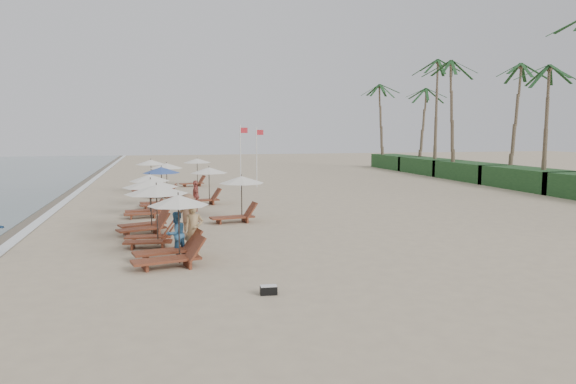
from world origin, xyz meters
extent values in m
plane|color=tan|center=(0.00, 0.00, 0.00)|extent=(160.00, 160.00, 0.00)
cube|color=#6B5E4C|center=(-12.50, 10.00, 0.00)|extent=(3.20, 140.00, 0.01)
cube|color=white|center=(-11.20, 10.00, 0.01)|extent=(0.50, 140.00, 0.02)
cube|color=#193D1C|center=(22.00, 14.50, 0.80)|extent=(3.20, 8.00, 1.60)
cube|color=#193D1C|center=(22.00, 22.00, 0.80)|extent=(3.20, 8.00, 1.60)
cube|color=#193D1C|center=(22.00, 29.50, 0.80)|extent=(3.20, 8.00, 1.60)
cube|color=#193D1C|center=(22.00, 37.00, 0.80)|extent=(3.20, 8.00, 1.60)
cylinder|color=brown|center=(22.00, 12.80, 4.50)|extent=(0.36, 0.36, 9.00)
cylinder|color=brown|center=(22.90, 18.00, 4.90)|extent=(0.36, 0.36, 9.80)
cylinder|color=brown|center=(21.10, 23.20, 5.30)|extent=(0.36, 0.36, 10.60)
cylinder|color=brown|center=(22.00, 28.40, 5.70)|extent=(0.36, 0.36, 11.40)
cylinder|color=brown|center=(22.90, 33.60, 4.50)|extent=(0.36, 0.36, 9.00)
cylinder|color=brown|center=(21.10, 38.80, 4.90)|extent=(0.36, 0.36, 9.80)
cylinder|color=black|center=(-4.84, -2.25, 1.12)|extent=(0.05, 0.05, 2.24)
cone|color=silver|center=(-4.84, -2.25, 2.14)|extent=(2.03, 2.03, 0.35)
cylinder|color=black|center=(-5.54, 0.87, 1.14)|extent=(0.05, 0.05, 2.28)
cone|color=silver|center=(-5.54, 0.87, 2.18)|extent=(2.45, 2.45, 0.35)
cylinder|color=black|center=(-5.79, 3.60, 1.13)|extent=(0.05, 0.05, 2.26)
cone|color=silver|center=(-5.79, 3.60, 2.16)|extent=(2.39, 2.39, 0.35)
cylinder|color=black|center=(-5.90, 8.00, 1.06)|extent=(0.05, 0.05, 2.12)
cone|color=silver|center=(-5.90, 8.00, 2.02)|extent=(2.04, 2.04, 0.35)
cylinder|color=black|center=(-5.27, 11.22, 1.14)|extent=(0.05, 0.05, 2.28)
cone|color=#314C93|center=(-5.27, 11.22, 2.18)|extent=(2.15, 2.15, 0.35)
cylinder|color=black|center=(-4.90, 16.18, 1.10)|extent=(0.05, 0.05, 2.20)
cone|color=silver|center=(-4.90, 16.18, 2.10)|extent=(2.19, 2.19, 0.35)
cylinder|color=black|center=(-5.94, 18.81, 1.16)|extent=(0.05, 0.05, 2.31)
cone|color=silver|center=(-5.94, 18.81, 2.21)|extent=(2.12, 2.12, 0.35)
cylinder|color=black|center=(-1.50, 5.48, 1.07)|extent=(0.05, 0.05, 2.15)
cone|color=silver|center=(-1.50, 5.48, 2.05)|extent=(2.24, 2.24, 0.35)
cylinder|color=black|center=(-2.45, 12.14, 1.07)|extent=(0.05, 0.05, 2.15)
cone|color=silver|center=(-2.45, 12.14, 2.05)|extent=(2.24, 2.24, 0.35)
cylinder|color=black|center=(-2.37, 22.91, 1.07)|extent=(0.05, 0.05, 2.15)
cone|color=silver|center=(-2.37, 22.91, 2.05)|extent=(2.24, 2.24, 0.35)
imported|color=tan|center=(-4.28, -1.29, 0.93)|extent=(0.69, 0.47, 1.87)
imported|color=#306692|center=(-4.90, -1.22, 0.80)|extent=(0.98, 0.94, 1.60)
imported|color=brown|center=(-4.29, 2.15, 0.91)|extent=(1.34, 1.27, 1.83)
imported|color=#AD5045|center=(-3.48, 9.24, 0.86)|extent=(0.47, 1.03, 1.72)
cube|color=black|center=(-2.64, -6.31, 0.12)|extent=(0.48, 0.27, 0.23)
cube|color=silver|center=(-2.64, -6.31, 0.24)|extent=(0.46, 0.25, 0.04)
cylinder|color=silver|center=(0.53, 18.86, 2.44)|extent=(0.08, 0.08, 4.87)
cube|color=red|center=(0.81, 18.86, 4.47)|extent=(0.55, 0.02, 0.40)
cylinder|color=silver|center=(2.09, 20.69, 2.36)|extent=(0.08, 0.08, 4.71)
cube|color=red|center=(2.37, 20.69, 4.31)|extent=(0.55, 0.02, 0.40)
camera|label=1|loc=(-5.47, -19.82, 4.41)|focal=32.68mm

